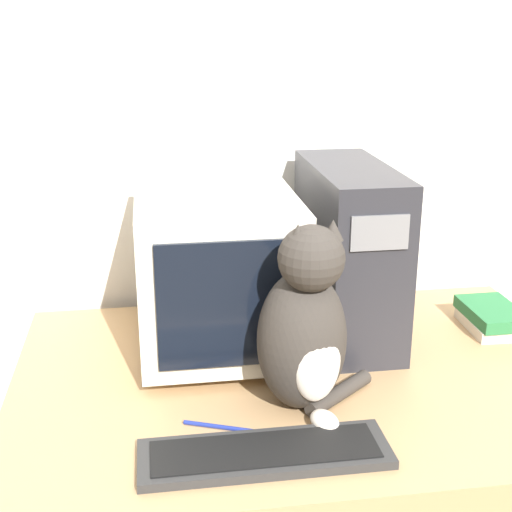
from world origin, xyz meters
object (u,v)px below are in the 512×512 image
(cat, at_px, (305,329))
(pen, at_px, (220,427))
(crt_monitor, at_px, (217,271))
(keyboard, at_px, (265,454))
(computer_tower, at_px, (348,251))
(book_stack, at_px, (491,317))

(cat, height_order, pen, cat)
(crt_monitor, bearing_deg, keyboard, -85.51)
(computer_tower, bearing_deg, book_stack, -7.01)
(crt_monitor, bearing_deg, computer_tower, 7.63)
(keyboard, height_order, book_stack, book_stack)
(crt_monitor, relative_size, keyboard, 0.98)
(pen, bearing_deg, book_stack, 26.11)
(crt_monitor, relative_size, computer_tower, 0.99)
(computer_tower, bearing_deg, keyboard, -119.56)
(keyboard, bearing_deg, cat, 56.77)
(pen, bearing_deg, computer_tower, 48.20)
(keyboard, bearing_deg, pen, 123.24)
(keyboard, relative_size, cat, 1.15)
(cat, xyz_separation_m, book_stack, (0.57, 0.32, -0.15))
(crt_monitor, distance_m, cat, 0.35)
(computer_tower, xyz_separation_m, cat, (-0.19, -0.36, -0.04))
(keyboard, xyz_separation_m, book_stack, (0.69, 0.48, 0.02))
(keyboard, height_order, cat, cat)
(cat, xyz_separation_m, pen, (-0.18, -0.06, -0.18))
(keyboard, xyz_separation_m, pen, (-0.07, 0.11, -0.01))
(cat, bearing_deg, book_stack, 12.77)
(computer_tower, bearing_deg, crt_monitor, -172.37)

